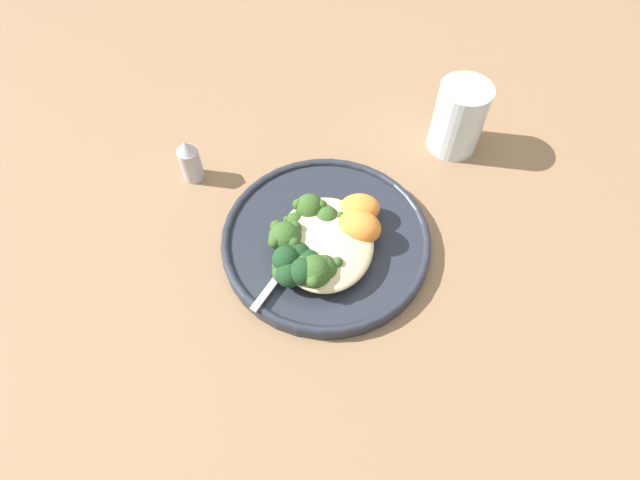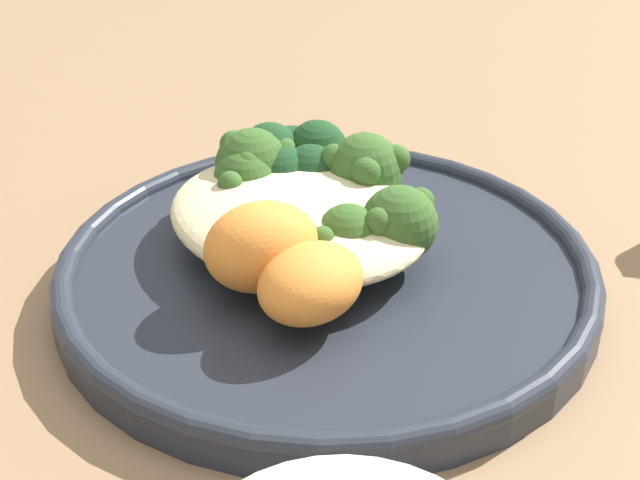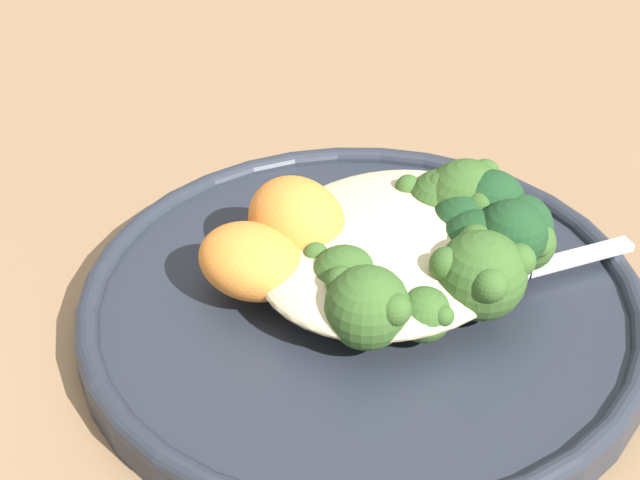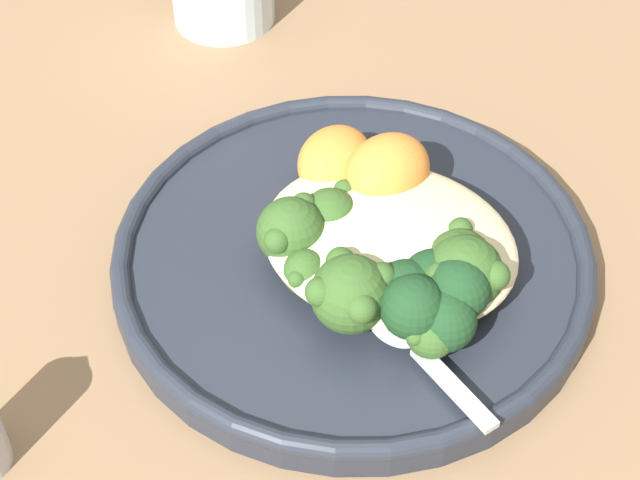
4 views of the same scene
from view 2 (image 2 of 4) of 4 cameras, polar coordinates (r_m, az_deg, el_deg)
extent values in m
plane|color=#846647|center=(0.47, 0.43, -3.12)|extent=(4.00, 4.00, 0.00)
cylinder|color=#232833|center=(0.47, 0.50, -1.90)|extent=(0.28, 0.28, 0.02)
torus|color=#232833|center=(0.47, 0.50, -1.07)|extent=(0.28, 0.28, 0.01)
ellipsoid|color=beige|center=(0.46, -1.55, 1.57)|extent=(0.15, 0.12, 0.03)
ellipsoid|color=#8EB25B|center=(0.45, -2.65, -0.38)|extent=(0.06, 0.05, 0.01)
sphere|color=#335623|center=(0.44, 1.38, 0.02)|extent=(0.03, 0.03, 0.03)
sphere|color=#335623|center=(0.44, 2.57, 1.24)|extent=(0.01, 0.01, 0.01)
sphere|color=#335623|center=(0.43, 0.17, 0.08)|extent=(0.01, 0.01, 0.01)
ellipsoid|color=#8EB25B|center=(0.45, -0.34, -0.06)|extent=(0.07, 0.07, 0.02)
sphere|color=#335623|center=(0.45, 5.09, 1.04)|extent=(0.04, 0.04, 0.04)
sphere|color=#335623|center=(0.45, 6.43, 2.45)|extent=(0.01, 0.01, 0.01)
sphere|color=#335623|center=(0.43, 3.78, 1.14)|extent=(0.01, 0.01, 0.01)
ellipsoid|color=#8EB25B|center=(0.46, -0.46, 0.35)|extent=(0.05, 0.09, 0.01)
sphere|color=#335623|center=(0.47, 4.83, 1.94)|extent=(0.03, 0.03, 0.03)
sphere|color=#335623|center=(0.48, 5.68, 2.82)|extent=(0.01, 0.01, 0.01)
sphere|color=#335623|center=(0.46, 4.00, 2.02)|extent=(0.01, 0.01, 0.01)
ellipsoid|color=#8EB25B|center=(0.47, -0.98, 1.06)|extent=(0.01, 0.09, 0.01)
sphere|color=#335623|center=(0.49, 2.88, 4.42)|extent=(0.04, 0.04, 0.04)
sphere|color=#335623|center=(0.49, 4.87, 5.18)|extent=(0.02, 0.02, 0.02)
sphere|color=#335623|center=(0.51, 2.87, 6.03)|extent=(0.02, 0.02, 0.02)
sphere|color=#335623|center=(0.49, 0.94, 5.24)|extent=(0.02, 0.02, 0.02)
sphere|color=#335623|center=(0.48, 2.94, 4.34)|extent=(0.02, 0.02, 0.02)
ellipsoid|color=#8EB25B|center=(0.48, -2.53, 2.09)|extent=(0.07, 0.10, 0.02)
sphere|color=#335623|center=(0.53, -0.89, 5.23)|extent=(0.03, 0.03, 0.03)
sphere|color=#335623|center=(0.53, 0.26, 5.83)|extent=(0.01, 0.01, 0.01)
sphere|color=#335623|center=(0.53, -1.68, 6.06)|extent=(0.01, 0.01, 0.01)
sphere|color=#335623|center=(0.51, -1.25, 5.23)|extent=(0.01, 0.01, 0.01)
ellipsoid|color=#8EB25B|center=(0.47, -4.01, 1.47)|extent=(0.07, 0.06, 0.02)
sphere|color=#335623|center=(0.50, -4.29, 4.75)|extent=(0.04, 0.04, 0.04)
sphere|color=#335623|center=(0.50, -2.43, 5.73)|extent=(0.02, 0.02, 0.02)
sphere|color=#335623|center=(0.51, -5.54, 6.10)|extent=(0.02, 0.02, 0.02)
sphere|color=#335623|center=(0.48, -5.02, 4.71)|extent=(0.02, 0.02, 0.02)
ellipsoid|color=#8EB25B|center=(0.47, -4.30, 1.09)|extent=(0.06, 0.05, 0.02)
sphere|color=#335623|center=(0.49, -5.12, 3.66)|extent=(0.04, 0.04, 0.04)
sphere|color=#335623|center=(0.49, -3.51, 4.51)|extent=(0.01, 0.01, 0.01)
sphere|color=#335623|center=(0.50, -6.19, 4.85)|extent=(0.01, 0.01, 0.01)
sphere|color=#335623|center=(0.47, -5.77, 3.60)|extent=(0.01, 0.01, 0.01)
ellipsoid|color=orange|center=(0.42, -3.84, -0.37)|extent=(0.06, 0.07, 0.04)
ellipsoid|color=orange|center=(0.40, -0.60, -2.77)|extent=(0.05, 0.06, 0.03)
sphere|color=#193D1E|center=(0.50, -0.53, 4.25)|extent=(0.03, 0.03, 0.03)
sphere|color=#193D1E|center=(0.51, -0.17, 5.78)|extent=(0.03, 0.03, 0.03)
sphere|color=#193D1E|center=(0.52, -1.80, 5.45)|extent=(0.03, 0.03, 0.03)
sphere|color=#193D1E|center=(0.51, -3.22, 5.60)|extent=(0.03, 0.03, 0.03)
sphere|color=#193D1E|center=(0.50, -2.45, 4.14)|extent=(0.03, 0.03, 0.03)
cube|color=#B7B7BC|center=(0.56, -0.96, 5.37)|extent=(0.06, 0.04, 0.00)
ellipsoid|color=#B7B7BC|center=(0.51, 0.43, 3.37)|extent=(0.05, 0.04, 0.01)
camera|label=1|loc=(0.77, -33.03, 50.87)|focal=28.00mm
camera|label=3|loc=(0.53, 59.83, 27.06)|focal=60.00mm
camera|label=4|loc=(0.82, 15.74, 44.51)|focal=60.00mm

